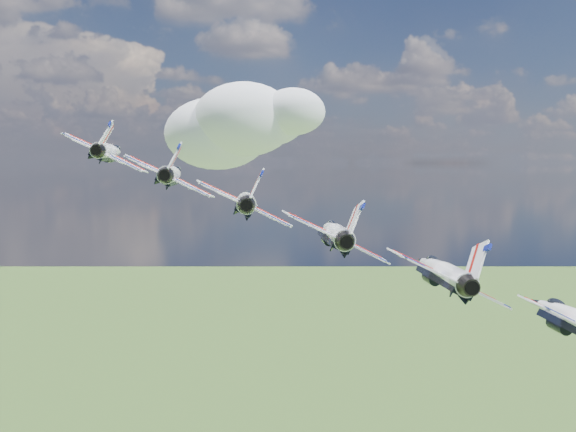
{
  "coord_description": "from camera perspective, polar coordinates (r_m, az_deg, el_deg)",
  "views": [
    {
      "loc": [
        2.29,
        -61.35,
        160.86
      ],
      "look_at": [
        18.88,
        8.77,
        154.91
      ],
      "focal_mm": 40.0,
      "sensor_mm": 36.0,
      "label": 1
    }
  ],
  "objects": [
    {
      "name": "jet_0",
      "position": [
        92.95,
        -15.59,
        5.55
      ],
      "size": [
        15.08,
        18.77,
        9.59
      ],
      "primitive_type": null,
      "rotation": [
        0.0,
        0.45,
        -0.16
      ],
      "color": "silver"
    },
    {
      "name": "jet_3",
      "position": [
        69.14,
        4.13,
        -1.49
      ],
      "size": [
        15.08,
        18.77,
        9.59
      ],
      "primitive_type": null,
      "rotation": [
        0.0,
        0.45,
        -0.16
      ],
      "color": "silver"
    },
    {
      "name": "jet_1",
      "position": [
        83.9,
        -10.26,
        3.69
      ],
      "size": [
        15.08,
        18.77,
        9.59
      ],
      "primitive_type": null,
      "rotation": [
        0.0,
        0.45,
        -0.16
      ],
      "color": "silver"
    },
    {
      "name": "jet_2",
      "position": [
        75.85,
        -3.76,
        1.36
      ],
      "size": [
        15.08,
        18.77,
        9.59
      ],
      "primitive_type": null,
      "rotation": [
        0.0,
        0.45,
        -0.16
      ],
      "color": "silver"
    },
    {
      "name": "jet_5",
      "position": [
        61.47,
        24.13,
        -8.41
      ],
      "size": [
        15.08,
        18.77,
        9.59
      ],
      "primitive_type": null,
      "rotation": [
        0.0,
        0.45,
        -0.16
      ],
      "color": "white"
    },
    {
      "name": "cloud_far",
      "position": [
        239.71,
        -4.1,
        8.63
      ],
      "size": [
        61.35,
        48.2,
        24.1
      ],
      "primitive_type": "ellipsoid",
      "color": "white"
    },
    {
      "name": "jet_4",
      "position": [
        64.21,
        13.48,
        -4.82
      ],
      "size": [
        15.08,
        18.77,
        9.59
      ],
      "primitive_type": null,
      "rotation": [
        0.0,
        0.45,
        -0.16
      ],
      "color": "white"
    }
  ]
}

